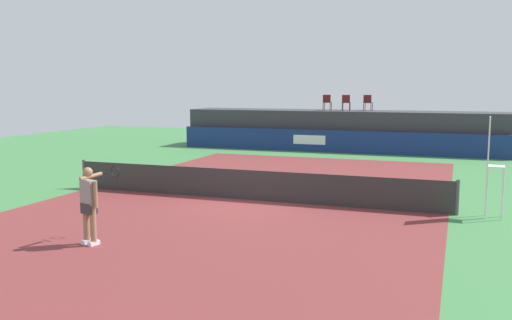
{
  "coord_description": "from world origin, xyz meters",
  "views": [
    {
      "loc": [
        6.15,
        -16.24,
        3.56
      ],
      "look_at": [
        -0.48,
        2.0,
        1.0
      ],
      "focal_mm": 39.3,
      "sensor_mm": 36.0,
      "label": 1
    }
  ],
  "objects_px": {
    "umpire_chair": "(492,160)",
    "tennis_ball": "(309,180)",
    "spectator_chair_center": "(368,102)",
    "spectator_chair_far_left": "(327,102)",
    "tennis_player": "(90,203)",
    "spectator_chair_left": "(346,102)",
    "net_post_near": "(84,174)",
    "net_post_far": "(457,197)"
  },
  "relations": [
    {
      "from": "spectator_chair_far_left",
      "to": "tennis_player",
      "type": "relative_size",
      "value": 0.5
    },
    {
      "from": "tennis_ball",
      "to": "spectator_chair_far_left",
      "type": "bearing_deg",
      "value": 99.41
    },
    {
      "from": "umpire_chair",
      "to": "tennis_ball",
      "type": "xyz_separation_m",
      "value": [
        -6.15,
        4.09,
        -1.55
      ]
    },
    {
      "from": "spectator_chair_far_left",
      "to": "tennis_ball",
      "type": "relative_size",
      "value": 13.06
    },
    {
      "from": "spectator_chair_left",
      "to": "umpire_chair",
      "type": "height_order",
      "value": "spectator_chair_left"
    },
    {
      "from": "tennis_player",
      "to": "tennis_ball",
      "type": "bearing_deg",
      "value": 76.15
    },
    {
      "from": "umpire_chair",
      "to": "net_post_far",
      "type": "height_order",
      "value": "umpire_chair"
    },
    {
      "from": "tennis_player",
      "to": "tennis_ball",
      "type": "xyz_separation_m",
      "value": [
        2.46,
        10.0,
        -0.92
      ]
    },
    {
      "from": "spectator_chair_far_left",
      "to": "net_post_near",
      "type": "xyz_separation_m",
      "value": [
        -5.27,
        -15.04,
        -2.19
      ]
    },
    {
      "from": "spectator_chair_far_left",
      "to": "spectator_chair_center",
      "type": "relative_size",
      "value": 1.0
    },
    {
      "from": "tennis_ball",
      "to": "umpire_chair",
      "type": "bearing_deg",
      "value": -33.63
    },
    {
      "from": "spectator_chair_far_left",
      "to": "spectator_chair_center",
      "type": "distance_m",
      "value": 2.27
    },
    {
      "from": "spectator_chair_center",
      "to": "net_post_far",
      "type": "xyz_separation_m",
      "value": [
        4.88,
        -15.29,
        -2.19
      ]
    },
    {
      "from": "umpire_chair",
      "to": "net_post_far",
      "type": "bearing_deg",
      "value": -179.89
    },
    {
      "from": "net_post_far",
      "to": "tennis_ball",
      "type": "bearing_deg",
      "value": 142.43
    },
    {
      "from": "spectator_chair_left",
      "to": "tennis_ball",
      "type": "bearing_deg",
      "value": -86.23
    },
    {
      "from": "spectator_chair_far_left",
      "to": "umpire_chair",
      "type": "height_order",
      "value": "spectator_chair_far_left"
    },
    {
      "from": "tennis_player",
      "to": "tennis_ball",
      "type": "height_order",
      "value": "tennis_player"
    },
    {
      "from": "net_post_near",
      "to": "tennis_player",
      "type": "height_order",
      "value": "tennis_player"
    },
    {
      "from": "spectator_chair_center",
      "to": "tennis_player",
      "type": "height_order",
      "value": "spectator_chair_center"
    },
    {
      "from": "net_post_far",
      "to": "spectator_chair_center",
      "type": "bearing_deg",
      "value": 107.7
    },
    {
      "from": "spectator_chair_far_left",
      "to": "spectator_chair_center",
      "type": "bearing_deg",
      "value": 6.4
    },
    {
      "from": "spectator_chair_left",
      "to": "tennis_player",
      "type": "height_order",
      "value": "spectator_chair_left"
    },
    {
      "from": "spectator_chair_left",
      "to": "net_post_far",
      "type": "xyz_separation_m",
      "value": [
        6.03,
        -14.97,
        -2.19
      ]
    },
    {
      "from": "spectator_chair_left",
      "to": "net_post_near",
      "type": "height_order",
      "value": "spectator_chair_left"
    },
    {
      "from": "umpire_chair",
      "to": "tennis_player",
      "type": "relative_size",
      "value": 1.56
    },
    {
      "from": "net_post_near",
      "to": "tennis_player",
      "type": "xyz_separation_m",
      "value": [
        4.62,
        -5.91,
        0.46
      ]
    },
    {
      "from": "spectator_chair_far_left",
      "to": "tennis_player",
      "type": "distance_m",
      "value": 21.03
    },
    {
      "from": "umpire_chair",
      "to": "spectator_chair_far_left",
      "type": "bearing_deg",
      "value": 117.9
    },
    {
      "from": "spectator_chair_center",
      "to": "spectator_chair_left",
      "type": "bearing_deg",
      "value": -164.37
    },
    {
      "from": "spectator_chair_center",
      "to": "net_post_near",
      "type": "xyz_separation_m",
      "value": [
        -7.52,
        -15.29,
        -2.19
      ]
    },
    {
      "from": "spectator_chair_far_left",
      "to": "spectator_chair_left",
      "type": "height_order",
      "value": "same"
    },
    {
      "from": "spectator_chair_center",
      "to": "umpire_chair",
      "type": "relative_size",
      "value": 0.32
    },
    {
      "from": "spectator_chair_far_left",
      "to": "umpire_chair",
      "type": "distance_m",
      "value": 17.05
    },
    {
      "from": "spectator_chair_center",
      "to": "umpire_chair",
      "type": "distance_m",
      "value": 16.36
    },
    {
      "from": "net_post_near",
      "to": "tennis_player",
      "type": "relative_size",
      "value": 0.56
    },
    {
      "from": "spectator_chair_center",
      "to": "tennis_player",
      "type": "xyz_separation_m",
      "value": [
        -2.9,
        -21.2,
        -1.73
      ]
    },
    {
      "from": "spectator_chair_left",
      "to": "net_post_near",
      "type": "relative_size",
      "value": 0.89
    },
    {
      "from": "umpire_chair",
      "to": "tennis_ball",
      "type": "relative_size",
      "value": 40.59
    },
    {
      "from": "spectator_chair_left",
      "to": "net_post_far",
      "type": "distance_m",
      "value": 16.29
    },
    {
      "from": "spectator_chair_center",
      "to": "spectator_chair_far_left",
      "type": "bearing_deg",
      "value": -173.6
    },
    {
      "from": "umpire_chair",
      "to": "tennis_player",
      "type": "distance_m",
      "value": 10.46
    }
  ]
}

